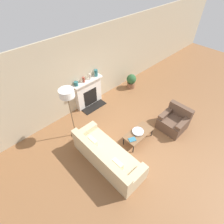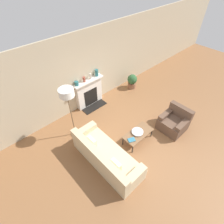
{
  "view_description": "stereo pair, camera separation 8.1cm",
  "coord_description": "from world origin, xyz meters",
  "px_view_note": "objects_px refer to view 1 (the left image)",
  "views": [
    {
      "loc": [
        -3.15,
        -1.93,
        4.76
      ],
      "look_at": [
        -0.01,
        1.33,
        0.45
      ],
      "focal_mm": 28.0,
      "sensor_mm": 36.0,
      "label": 1
    },
    {
      "loc": [
        -3.09,
        -1.99,
        4.76
      ],
      "look_at": [
        -0.01,
        1.33,
        0.45
      ],
      "focal_mm": 28.0,
      "sensor_mm": 36.0,
      "label": 2
    }
  ],
  "objects_px": {
    "book": "(132,140)",
    "mantel_vase_left": "(76,84)",
    "couch": "(107,157)",
    "coffee_table": "(139,133)",
    "mantel_vase_right": "(96,73)",
    "potted_plant": "(131,81)",
    "mantel_vase_center_left": "(84,80)",
    "fireplace": "(89,93)",
    "floor_lamp": "(67,97)",
    "armchair_near": "(174,121)",
    "mantel_vase_center_right": "(90,76)",
    "bowl": "(138,131)"
  },
  "relations": [
    {
      "from": "book",
      "to": "mantel_vase_left",
      "type": "relative_size",
      "value": 1.74
    },
    {
      "from": "couch",
      "to": "book",
      "type": "bearing_deg",
      "value": -98.61
    },
    {
      "from": "coffee_table",
      "to": "mantel_vase_right",
      "type": "height_order",
      "value": "mantel_vase_right"
    },
    {
      "from": "potted_plant",
      "to": "mantel_vase_center_left",
      "type": "bearing_deg",
      "value": 170.13
    },
    {
      "from": "couch",
      "to": "potted_plant",
      "type": "relative_size",
      "value": 3.5
    },
    {
      "from": "fireplace",
      "to": "mantel_vase_center_left",
      "type": "height_order",
      "value": "mantel_vase_center_left"
    },
    {
      "from": "mantel_vase_right",
      "to": "mantel_vase_center_left",
      "type": "bearing_deg",
      "value": 180.0
    },
    {
      "from": "floor_lamp",
      "to": "mantel_vase_left",
      "type": "bearing_deg",
      "value": 46.53
    },
    {
      "from": "mantel_vase_center_left",
      "to": "armchair_near",
      "type": "bearing_deg",
      "value": -64.23
    },
    {
      "from": "coffee_table",
      "to": "book",
      "type": "relative_size",
      "value": 3.89
    },
    {
      "from": "fireplace",
      "to": "mantel_vase_center_right",
      "type": "xyz_separation_m",
      "value": [
        0.14,
        0.01,
        0.69
      ]
    },
    {
      "from": "coffee_table",
      "to": "mantel_vase_left",
      "type": "bearing_deg",
      "value": 100.28
    },
    {
      "from": "mantel_vase_left",
      "to": "floor_lamp",
      "type": "bearing_deg",
      "value": -133.47
    },
    {
      "from": "book",
      "to": "potted_plant",
      "type": "height_order",
      "value": "potted_plant"
    },
    {
      "from": "bowl",
      "to": "floor_lamp",
      "type": "relative_size",
      "value": 0.2
    },
    {
      "from": "book",
      "to": "mantel_vase_center_left",
      "type": "bearing_deg",
      "value": 110.06
    },
    {
      "from": "armchair_near",
      "to": "mantel_vase_left",
      "type": "bearing_deg",
      "value": -149.46
    },
    {
      "from": "couch",
      "to": "coffee_table",
      "type": "distance_m",
      "value": 1.32
    },
    {
      "from": "mantel_vase_center_left",
      "to": "book",
      "type": "bearing_deg",
      "value": -94.93
    },
    {
      "from": "bowl",
      "to": "couch",
      "type": "bearing_deg",
      "value": 177.08
    },
    {
      "from": "book",
      "to": "floor_lamp",
      "type": "xyz_separation_m",
      "value": [
        -1.0,
        1.7,
        1.28
      ]
    },
    {
      "from": "couch",
      "to": "mantel_vase_right",
      "type": "distance_m",
      "value": 3.21
    },
    {
      "from": "armchair_near",
      "to": "mantel_vase_center_right",
      "type": "relative_size",
      "value": 4.0
    },
    {
      "from": "book",
      "to": "fireplace",
      "type": "bearing_deg",
      "value": 106.73
    },
    {
      "from": "couch",
      "to": "mantel_vase_center_left",
      "type": "bearing_deg",
      "value": -25.25
    },
    {
      "from": "couch",
      "to": "bowl",
      "type": "bearing_deg",
      "value": -92.92
    },
    {
      "from": "fireplace",
      "to": "potted_plant",
      "type": "xyz_separation_m",
      "value": [
        2.11,
        -0.38,
        -0.21
      ]
    },
    {
      "from": "fireplace",
      "to": "floor_lamp",
      "type": "height_order",
      "value": "floor_lamp"
    },
    {
      "from": "book",
      "to": "potted_plant",
      "type": "relative_size",
      "value": 0.41
    },
    {
      "from": "fireplace",
      "to": "potted_plant",
      "type": "relative_size",
      "value": 1.92
    },
    {
      "from": "bowl",
      "to": "potted_plant",
      "type": "relative_size",
      "value": 0.57
    },
    {
      "from": "couch",
      "to": "potted_plant",
      "type": "height_order",
      "value": "couch"
    },
    {
      "from": "couch",
      "to": "bowl",
      "type": "xyz_separation_m",
      "value": [
        1.31,
        -0.07,
        0.11
      ]
    },
    {
      "from": "mantel_vase_left",
      "to": "potted_plant",
      "type": "relative_size",
      "value": 0.23
    },
    {
      "from": "mantel_vase_left",
      "to": "bowl",
      "type": "bearing_deg",
      "value": -79.71
    },
    {
      "from": "coffee_table",
      "to": "mantel_vase_center_left",
      "type": "xyz_separation_m",
      "value": [
        -0.14,
        2.59,
        0.89
      ]
    },
    {
      "from": "couch",
      "to": "mantel_vase_left",
      "type": "distance_m",
      "value": 2.79
    },
    {
      "from": "mantel_vase_left",
      "to": "mantel_vase_center_right",
      "type": "height_order",
      "value": "mantel_vase_center_right"
    },
    {
      "from": "potted_plant",
      "to": "floor_lamp",
      "type": "bearing_deg",
      "value": -171.04
    },
    {
      "from": "fireplace",
      "to": "mantel_vase_left",
      "type": "bearing_deg",
      "value": 178.3
    },
    {
      "from": "mantel_vase_left",
      "to": "mantel_vase_right",
      "type": "distance_m",
      "value": 0.92
    },
    {
      "from": "bowl",
      "to": "mantel_vase_right",
      "type": "height_order",
      "value": "mantel_vase_right"
    },
    {
      "from": "coffee_table",
      "to": "floor_lamp",
      "type": "height_order",
      "value": "floor_lamp"
    },
    {
      "from": "armchair_near",
      "to": "mantel_vase_left",
      "type": "distance_m",
      "value": 3.69
    },
    {
      "from": "floor_lamp",
      "to": "coffee_table",
      "type": "bearing_deg",
      "value": -50.4
    },
    {
      "from": "book",
      "to": "couch",
      "type": "bearing_deg",
      "value": -163.61
    },
    {
      "from": "book",
      "to": "potted_plant",
      "type": "bearing_deg",
      "value": 67.04
    },
    {
      "from": "armchair_near",
      "to": "potted_plant",
      "type": "relative_size",
      "value": 1.3
    },
    {
      "from": "floor_lamp",
      "to": "mantel_vase_center_left",
      "type": "bearing_deg",
      "value": 37.61
    },
    {
      "from": "armchair_near",
      "to": "mantel_vase_left",
      "type": "height_order",
      "value": "mantel_vase_left"
    }
  ]
}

